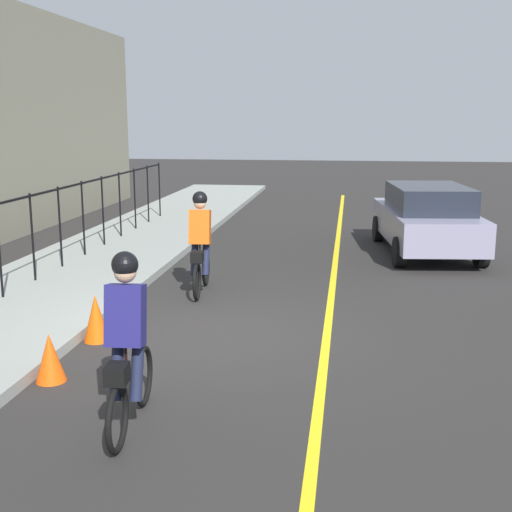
{
  "coord_description": "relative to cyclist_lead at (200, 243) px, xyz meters",
  "views": [
    {
      "loc": [
        -9.07,
        -1.87,
        3.08
      ],
      "look_at": [
        0.86,
        -0.48,
        1.0
      ],
      "focal_mm": 47.0,
      "sensor_mm": 36.0,
      "label": 1
    }
  ],
  "objects": [
    {
      "name": "lane_line_centre",
      "position": [
        -2.22,
        -2.3,
        -0.91
      ],
      "size": [
        36.0,
        0.12,
        0.01
      ],
      "primitive_type": "cube",
      "color": "yellow",
      "rests_on": "ground"
    },
    {
      "name": "traffic_cone_far",
      "position": [
        -4.2,
        0.89,
        -0.62
      ],
      "size": [
        0.36,
        0.36,
        0.59
      ],
      "primitive_type": "cone",
      "color": "#F64F0C",
      "rests_on": "ground"
    },
    {
      "name": "cyclist_lead",
      "position": [
        0.0,
        0.0,
        0.0
      ],
      "size": [
        1.71,
        0.38,
        1.83
      ],
      "rotation": [
        0.0,
        0.0,
        0.07
      ],
      "color": "black",
      "rests_on": "ground"
    },
    {
      "name": "ground_plane",
      "position": [
        -2.22,
        -0.7,
        -0.91
      ],
      "size": [
        80.0,
        80.0,
        0.0
      ],
      "primitive_type": "plane",
      "color": "#292726"
    },
    {
      "name": "patrol_sedan",
      "position": [
        4.23,
        -4.32,
        -0.09
      ],
      "size": [
        4.57,
        2.3,
        1.58
      ],
      "rotation": [
        0.0,
        0.0,
        0.11
      ],
      "color": "gray",
      "rests_on": "ground"
    },
    {
      "name": "traffic_cone_near",
      "position": [
        -2.72,
        0.89,
        -0.57
      ],
      "size": [
        0.36,
        0.36,
        0.67
      ],
      "primitive_type": "cone",
      "color": "#E7520A",
      "rests_on": "ground"
    },
    {
      "name": "cyclist_follow",
      "position": [
        -5.28,
        -0.45,
        0.0
      ],
      "size": [
        1.71,
        0.38,
        1.83
      ],
      "rotation": [
        0.0,
        0.0,
        0.07
      ],
      "color": "black",
      "rests_on": "ground"
    }
  ]
}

